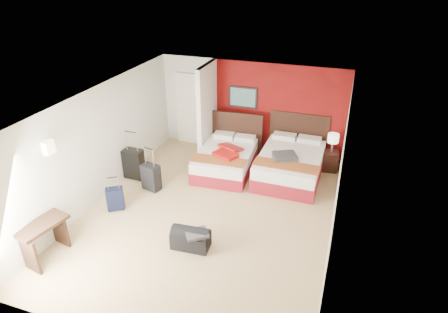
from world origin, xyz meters
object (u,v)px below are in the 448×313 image
at_px(bed_right, 290,165).
at_px(suitcase_black, 134,165).
at_px(red_suitcase_open, 228,151).
at_px(bed_left, 225,161).
at_px(duffel_bag, 191,239).
at_px(nightstand, 330,161).
at_px(suitcase_charcoal, 151,178).
at_px(table_lamp, 333,143).
at_px(desk, 45,240).
at_px(suitcase_navy, 115,200).

bearing_deg(bed_right, suitcase_black, -159.62).
height_order(red_suitcase_open, suitcase_black, suitcase_black).
bearing_deg(bed_left, duffel_bag, -87.28).
distance_m(bed_left, nightstand, 2.65).
bearing_deg(suitcase_black, suitcase_charcoal, -27.02).
relative_size(table_lamp, duffel_bag, 0.69).
height_order(table_lamp, suitcase_black, table_lamp).
height_order(bed_right, table_lamp, table_lamp).
distance_m(red_suitcase_open, suitcase_charcoal, 1.97).
bearing_deg(suitcase_black, desk, -89.08).
xyz_separation_m(suitcase_charcoal, suitcase_navy, (-0.34, -0.96, -0.06)).
xyz_separation_m(duffel_bag, desk, (-2.34, -1.07, 0.19)).
distance_m(bed_left, suitcase_black, 2.25).
relative_size(table_lamp, suitcase_black, 0.66).
bearing_deg(suitcase_black, nightstand, 25.00).
bearing_deg(nightstand, bed_left, -167.12).
height_order(suitcase_charcoal, duffel_bag, suitcase_charcoal).
bearing_deg(bed_right, desk, -129.45).
distance_m(bed_left, suitcase_charcoal, 1.94).
bearing_deg(nightstand, table_lamp, 0.00).
relative_size(bed_right, suitcase_charcoal, 3.44).
xyz_separation_m(suitcase_black, suitcase_navy, (0.30, -1.32, -0.12)).
xyz_separation_m(nightstand, desk, (-4.53, -4.93, 0.11)).
bearing_deg(desk, duffel_bag, 36.53).
relative_size(bed_right, suitcase_navy, 4.28).
bearing_deg(duffel_bag, bed_right, 64.42).
distance_m(red_suitcase_open, table_lamp, 2.60).
bearing_deg(desk, red_suitcase_open, 73.55).
distance_m(bed_right, suitcase_navy, 4.18).
bearing_deg(suitcase_black, bed_right, 21.14).
distance_m(bed_right, nightstand, 1.13).
bearing_deg(suitcase_navy, nightstand, 6.45).
bearing_deg(desk, suitcase_black, 101.11).
bearing_deg(suitcase_charcoal, nightstand, 45.36).
xyz_separation_m(bed_left, desk, (-2.03, -4.05, 0.09)).
xyz_separation_m(bed_right, desk, (-3.62, -4.26, 0.05)).
bearing_deg(nightstand, desk, -139.11).
xyz_separation_m(bed_right, red_suitcase_open, (-1.49, -0.31, 0.30)).
bearing_deg(desk, nightstand, 59.30).
xyz_separation_m(suitcase_charcoal, duffel_bag, (1.65, -1.57, -0.13)).
bearing_deg(nightstand, suitcase_navy, -148.70).
relative_size(bed_right, red_suitcase_open, 2.69).
xyz_separation_m(red_suitcase_open, suitcase_charcoal, (-1.44, -1.31, -0.31)).
xyz_separation_m(nightstand, table_lamp, (0.00, 0.00, 0.50)).
bearing_deg(nightstand, red_suitcase_open, -164.30).
bearing_deg(suitcase_black, bed_left, 29.59).
relative_size(red_suitcase_open, suitcase_black, 1.07).
bearing_deg(nightstand, suitcase_black, -163.22).
bearing_deg(red_suitcase_open, table_lamp, 45.53).
relative_size(bed_right, desk, 2.38).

